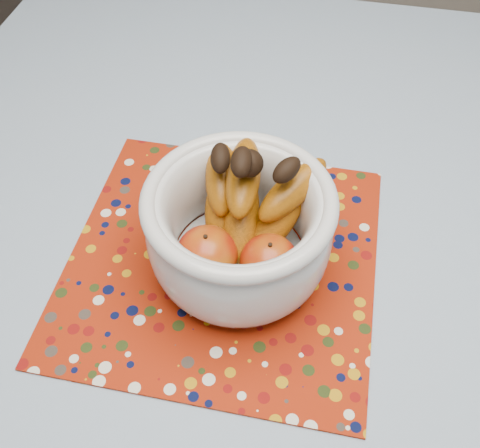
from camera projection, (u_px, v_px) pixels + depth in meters
The scene contains 4 objects.
table at pixel (306, 289), 0.81m from camera, with size 1.20×1.20×0.75m.
tablecloth at pixel (312, 256), 0.74m from camera, with size 1.32×1.32×0.01m, color slate.
placemat at pixel (222, 259), 0.73m from camera, with size 0.39×0.39×0.00m, color maroon.
fruit_bowl at pixel (244, 222), 0.67m from camera, with size 0.24×0.23×0.19m.
Camera 1 is at (-0.01, -0.45, 1.36)m, focal length 42.00 mm.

